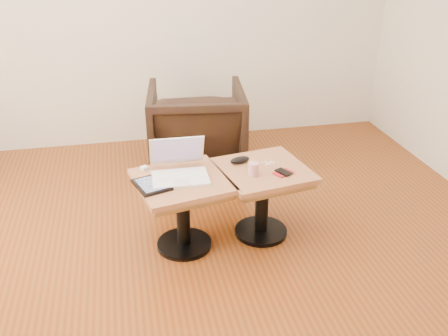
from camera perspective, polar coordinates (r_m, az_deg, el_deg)
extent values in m
cube|color=#6A2C0F|center=(3.26, -1.87, -11.50)|extent=(4.50, 4.50, 0.01)
cube|color=beige|center=(4.86, -7.15, 18.36)|extent=(4.50, 0.02, 2.70)
cylinder|color=black|center=(3.47, -4.56, -8.63)|extent=(0.37, 0.37, 0.03)
cylinder|color=black|center=(3.34, -4.70, -5.24)|extent=(0.09, 0.09, 0.45)
cube|color=brown|center=(3.24, -4.83, -2.15)|extent=(0.62, 0.62, 0.04)
cube|color=#955B3A|center=(3.22, -4.86, -1.54)|extent=(0.67, 0.67, 0.04)
cylinder|color=black|center=(3.61, 4.23, -7.20)|extent=(0.37, 0.37, 0.03)
cylinder|color=black|center=(3.48, 4.36, -3.88)|extent=(0.09, 0.09, 0.45)
cube|color=brown|center=(3.38, 4.48, -0.88)|extent=(0.61, 0.61, 0.04)
cube|color=#955B3A|center=(3.36, 4.50, -0.29)|extent=(0.66, 0.66, 0.04)
cube|color=white|center=(3.20, -5.01, -1.17)|extent=(0.36, 0.26, 0.02)
cube|color=silver|center=(3.23, -5.09, -0.70)|extent=(0.30, 0.13, 0.00)
cube|color=silver|center=(3.14, -4.88, -1.58)|extent=(0.10, 0.07, 0.00)
cube|color=white|center=(3.31, -5.42, 2.00)|extent=(0.36, 0.11, 0.22)
cube|color=maroon|center=(3.31, -5.42, 2.00)|extent=(0.32, 0.09, 0.18)
cube|color=black|center=(3.15, -8.26, -1.92)|extent=(0.26, 0.29, 0.02)
cube|color=#191E38|center=(3.14, -8.27, -1.77)|extent=(0.21, 0.24, 0.00)
cube|color=white|center=(3.36, -9.09, -0.02)|extent=(0.05, 0.05, 0.02)
ellipsoid|color=black|center=(3.41, 1.82, 0.92)|extent=(0.16, 0.10, 0.05)
cylinder|color=#BD384F|center=(3.24, 3.37, -0.12)|extent=(0.08, 0.08, 0.09)
sphere|color=white|center=(3.41, 5.12, 0.55)|extent=(0.02, 0.02, 0.02)
sphere|color=white|center=(3.43, 5.40, 0.70)|extent=(0.02, 0.02, 0.02)
sphere|color=white|center=(3.42, 4.75, 0.68)|extent=(0.02, 0.02, 0.02)
sphere|color=white|center=(3.41, 5.71, 0.52)|extent=(0.02, 0.02, 0.02)
sphere|color=white|center=(3.39, 4.85, 0.40)|extent=(0.02, 0.02, 0.02)
cylinder|color=white|center=(3.41, 5.12, 0.46)|extent=(0.08, 0.05, 0.00)
cube|color=maroon|center=(3.30, 6.81, -0.57)|extent=(0.15, 0.13, 0.01)
cube|color=black|center=(3.29, 6.82, -0.45)|extent=(0.10, 0.13, 0.01)
imported|color=black|center=(4.39, -3.14, 4.55)|extent=(0.91, 0.93, 0.76)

